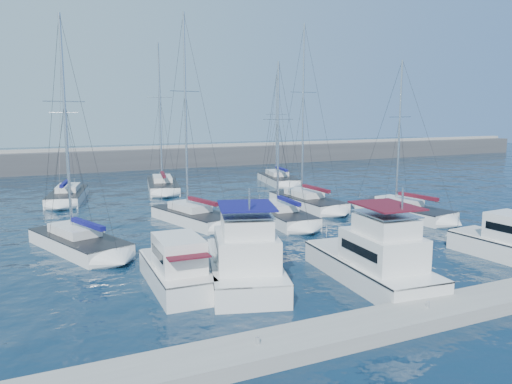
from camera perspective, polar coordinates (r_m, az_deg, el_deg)
name	(u,v)px	position (r m, az deg, el deg)	size (l,w,h in m)	color
ground	(299,254)	(31.45, 4.89, -7.11)	(220.00, 220.00, 0.00)	black
breakwater	(132,162)	(79.96, -13.99, 3.36)	(160.00, 6.00, 4.45)	#424244
dock	(427,314)	(23.03, 19.01, -13.03)	(40.00, 2.20, 0.60)	gray
dock_cleat_near_port	(258,341)	(18.58, 0.18, -16.61)	(0.16, 0.16, 0.25)	silver
dock_cleat_centre	(428,304)	(22.87, 19.07, -12.04)	(0.16, 0.16, 0.25)	silver
motor_yacht_port_outer	(177,270)	(25.59, -9.07, -8.83)	(2.73, 6.75, 3.20)	silver
motor_yacht_port_inner	(245,262)	(25.97, -1.29, -8.01)	(5.97, 9.26, 4.69)	silver
motor_yacht_stbd_inner	(374,262)	(26.68, 13.38, -7.79)	(4.04, 9.06, 4.69)	silver
motor_yacht_stbd_outer	(506,243)	(33.98, 26.65, -5.19)	(3.15, 6.15, 3.20)	silver
sailboat_mid_a	(78,242)	(34.11, -19.64, -5.42)	(5.82, 9.16, 15.11)	silver
sailboat_mid_b	(193,216)	(40.20, -7.20, -2.74)	(5.15, 8.82, 16.68)	silver
sailboat_mid_c	(281,216)	(40.32, 2.92, -2.70)	(3.43, 8.31, 13.04)	silver
sailboat_mid_d	(307,201)	(46.67, 5.82, -1.06)	(3.44, 9.14, 16.97)	silver
sailboat_mid_e	(403,211)	(43.94, 16.48, -2.08)	(4.37, 8.87, 13.33)	silver
sailboat_back_a	(68,196)	(53.04, -20.73, -0.41)	(4.91, 9.34, 13.89)	silver
sailboat_back_b	(163,185)	(57.47, -10.62, 0.75)	(4.98, 10.13, 16.67)	silver
sailboat_back_c	(278,179)	(61.74, 2.53, 1.46)	(4.55, 9.05, 13.50)	silver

